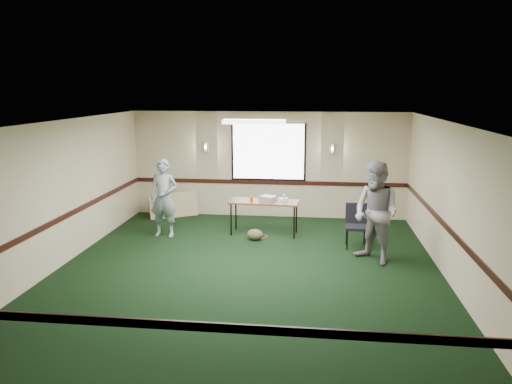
# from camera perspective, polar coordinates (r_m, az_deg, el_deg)

# --- Properties ---
(ground) EXTENTS (8.00, 8.00, 0.00)m
(ground) POSITION_cam_1_polar(r_m,az_deg,el_deg) (9.24, -0.96, -8.96)
(ground) COLOR black
(ground) RESTS_ON ground
(room_shell) EXTENTS (8.00, 8.02, 8.00)m
(room_shell) POSITION_cam_1_polar(r_m,az_deg,el_deg) (10.88, 0.51, 2.84)
(room_shell) COLOR #C5AD8E
(room_shell) RESTS_ON ground
(folding_table) EXTENTS (1.59, 0.72, 0.78)m
(folding_table) POSITION_cam_1_polar(r_m,az_deg,el_deg) (11.27, 0.93, -1.31)
(folding_table) COLOR brown
(folding_table) RESTS_ON ground
(projector) EXTENTS (0.41, 0.38, 0.11)m
(projector) POSITION_cam_1_polar(r_m,az_deg,el_deg) (11.27, 1.37, -0.73)
(projector) COLOR gray
(projector) RESTS_ON folding_table
(game_console) EXTENTS (0.23, 0.20, 0.05)m
(game_console) POSITION_cam_1_polar(r_m,az_deg,el_deg) (11.34, 3.14, -0.82)
(game_console) COLOR white
(game_console) RESTS_ON folding_table
(red_cup) EXTENTS (0.07, 0.07, 0.11)m
(red_cup) POSITION_cam_1_polar(r_m,az_deg,el_deg) (11.19, -0.52, -0.83)
(red_cup) COLOR red
(red_cup) RESTS_ON folding_table
(water_bottle) EXTENTS (0.06, 0.06, 0.20)m
(water_bottle) POSITION_cam_1_polar(r_m,az_deg,el_deg) (11.03, 3.26, -0.79)
(water_bottle) COLOR #94CFF2
(water_bottle) RESTS_ON folding_table
(duffel_bag) EXTENTS (0.43, 0.38, 0.25)m
(duffel_bag) POSITION_cam_1_polar(r_m,az_deg,el_deg) (10.97, -0.12, -4.89)
(duffel_bag) COLOR #4A402A
(duffel_bag) RESTS_ON ground
(cable_coil) EXTENTS (0.42, 0.42, 0.02)m
(cable_coil) POSITION_cam_1_polar(r_m,az_deg,el_deg) (11.23, 0.41, -5.10)
(cable_coil) COLOR #B74916
(cable_coil) RESTS_ON ground
(folded_table) EXTENTS (1.17, 0.79, 0.64)m
(folded_table) POSITION_cam_1_polar(r_m,az_deg,el_deg) (13.01, -9.37, -1.49)
(folded_table) COLOR tan
(folded_table) RESTS_ON ground
(conference_chair) EXTENTS (0.45, 0.47, 0.91)m
(conference_chair) POSITION_cam_1_polar(r_m,az_deg,el_deg) (10.64, 11.38, -3.37)
(conference_chair) COLOR black
(conference_chair) RESTS_ON ground
(person_left) EXTENTS (0.66, 0.46, 1.76)m
(person_left) POSITION_cam_1_polar(r_m,az_deg,el_deg) (11.28, -10.48, -0.67)
(person_left) COLOR #40658E
(person_left) RESTS_ON ground
(person_right) EXTENTS (1.18, 1.19, 1.94)m
(person_right) POSITION_cam_1_polar(r_m,az_deg,el_deg) (9.65, 13.57, -2.34)
(person_right) COLOR #6C7FA9
(person_right) RESTS_ON ground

